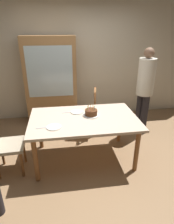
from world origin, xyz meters
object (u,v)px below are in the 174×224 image
(plate_near_celebrant, at_px, (54,127))
(china_cabinet, at_px, (51,81))
(plate_far_side, at_px, (77,112))
(chair_upholstered, at_px, (2,141))
(birthday_cake, at_px, (91,113))
(chair_spindle_back, at_px, (86,113))
(person_guest, at_px, (145,87))
(dining_table, at_px, (84,123))

(plate_near_celebrant, distance_m, china_cabinet, 1.81)
(plate_far_side, height_order, chair_upholstered, chair_upholstered)
(plate_near_celebrant, height_order, chair_upholstered, chair_upholstered)
(plate_far_side, bearing_deg, birthday_cake, -36.75)
(chair_spindle_back, bearing_deg, plate_near_celebrant, -120.14)
(chair_spindle_back, height_order, chair_upholstered, same)
(chair_upholstered, bearing_deg, plate_near_celebrant, -6.68)
(person_guest, bearing_deg, plate_near_celebrant, -151.39)
(birthday_cake, height_order, plate_near_celebrant, birthday_cake)
(dining_table, bearing_deg, plate_far_side, 109.50)
(plate_near_celebrant, xyz_separation_m, chair_upholstered, (-0.77, 0.09, -0.23))
(person_guest, bearing_deg, chair_spindle_back, 173.94)
(dining_table, xyz_separation_m, china_cabinet, (-0.52, 1.56, 0.28))
(dining_table, bearing_deg, plate_near_celebrant, -152.83)
(plate_near_celebrant, bearing_deg, chair_spindle_back, 59.86)
(plate_far_side, height_order, chair_spindle_back, chair_spindle_back)
(chair_spindle_back, height_order, china_cabinet, china_cabinet)
(birthday_cake, bearing_deg, plate_near_celebrant, -151.80)
(dining_table, relative_size, plate_near_celebrant, 7.66)
(birthday_cake, xyz_separation_m, chair_upholstered, (-1.36, -0.23, -0.27))
(plate_near_celebrant, distance_m, plate_far_side, 0.61)
(plate_near_celebrant, bearing_deg, china_cabinet, 91.96)
(plate_far_side, bearing_deg, plate_near_celebrant, -128.55)
(dining_table, distance_m, chair_upholstered, 1.25)
(chair_upholstered, distance_m, person_guest, 2.71)
(plate_far_side, relative_size, china_cabinet, 0.12)
(plate_near_celebrant, xyz_separation_m, person_guest, (1.76, 0.96, 0.23))
(dining_table, relative_size, person_guest, 0.98)
(chair_spindle_back, distance_m, china_cabinet, 1.11)
(plate_near_celebrant, relative_size, chair_spindle_back, 0.23)
(dining_table, xyz_separation_m, birthday_cake, (0.13, 0.08, 0.13))
(china_cabinet, bearing_deg, dining_table, -71.38)
(person_guest, bearing_deg, dining_table, -150.88)
(dining_table, distance_m, chair_spindle_back, 0.88)
(birthday_cake, bearing_deg, dining_table, -148.22)
(chair_upholstered, distance_m, china_cabinet, 1.89)
(person_guest, relative_size, china_cabinet, 0.91)
(chair_spindle_back, bearing_deg, person_guest, -6.06)
(birthday_cake, bearing_deg, plate_far_side, 143.25)
(chair_spindle_back, xyz_separation_m, china_cabinet, (-0.69, 0.72, 0.49))
(birthday_cake, xyz_separation_m, plate_near_celebrant, (-0.59, -0.32, -0.04))
(plate_near_celebrant, bearing_deg, birthday_cake, 28.20)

